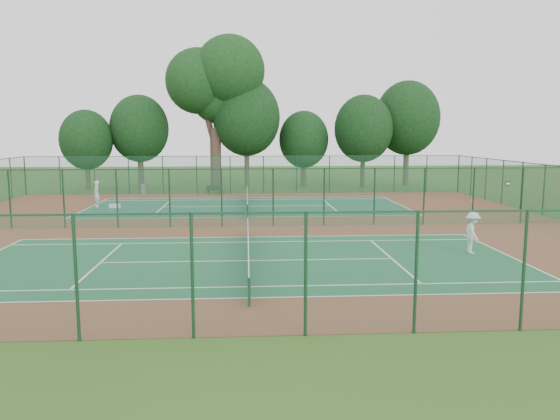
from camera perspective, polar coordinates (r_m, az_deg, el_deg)
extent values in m
plane|color=#2D4F18|center=(32.92, -3.39, -1.72)|extent=(120.00, 120.00, 0.00)
cube|color=brown|center=(32.92, -3.39, -1.71)|extent=(40.00, 36.00, 0.01)
cube|color=#1B5632|center=(24.10, -3.32, -5.31)|extent=(23.77, 10.97, 0.01)
cube|color=#1B553B|center=(41.82, -3.43, 0.40)|extent=(23.77, 10.97, 0.01)
cube|color=#1C5434|center=(50.59, -3.47, 3.70)|extent=(40.00, 0.02, 3.50)
cube|color=#13361D|center=(50.49, -3.49, 5.64)|extent=(40.00, 0.05, 0.05)
cube|color=#1A4E34|center=(14.95, -3.22, -6.82)|extent=(40.00, 0.02, 3.50)
cube|color=#163C24|center=(14.60, -3.28, -0.32)|extent=(40.00, 0.05, 0.05)
cube|color=#174529|center=(32.67, -3.42, 1.31)|extent=(40.00, 0.02, 3.50)
cube|color=#123318|center=(32.51, -3.44, 4.30)|extent=(40.00, 0.05, 0.05)
cylinder|color=#153B23|center=(17.79, -3.24, -8.60)|extent=(0.10, 0.10, 0.97)
cylinder|color=#153B23|center=(30.28, -3.38, -1.64)|extent=(0.10, 0.10, 0.97)
cube|color=black|center=(23.99, -3.33, -4.22)|extent=(0.02, 12.80, 0.85)
cube|color=white|center=(23.91, -3.34, -3.20)|extent=(0.04, 12.80, 0.06)
cylinder|color=#153C22|center=(35.41, -3.41, -0.23)|extent=(0.10, 0.10, 0.97)
cylinder|color=#153C22|center=(48.12, -3.45, 1.97)|extent=(0.10, 0.10, 0.97)
cube|color=black|center=(41.76, -3.44, 1.04)|extent=(0.02, 12.80, 0.85)
cube|color=white|center=(41.71, -3.44, 1.63)|extent=(0.04, 12.80, 0.06)
imported|color=white|center=(26.84, 19.46, -2.25)|extent=(0.82, 1.31, 1.94)
imported|color=white|center=(43.52, -18.61, 1.62)|extent=(0.73, 0.86, 1.99)
cylinder|color=slate|center=(51.17, -14.07, 2.12)|extent=(0.64, 0.64, 0.97)
cube|color=black|center=(50.46, -7.50, 1.87)|extent=(0.09, 0.35, 0.39)
cube|color=black|center=(50.32, -6.34, 1.88)|extent=(0.09, 0.35, 0.39)
cube|color=black|center=(50.36, -6.92, 2.11)|extent=(1.31, 0.46, 0.04)
cube|color=black|center=(50.18, -6.95, 2.32)|extent=(1.28, 0.14, 0.39)
cube|color=white|center=(42.67, -16.89, 0.41)|extent=(0.84, 0.47, 0.30)
sphere|color=#BFD631|center=(32.53, 7.19, -1.80)|extent=(0.07, 0.07, 0.07)
sphere|color=#B7D030|center=(32.48, 2.40, -1.76)|extent=(0.07, 0.07, 0.07)
sphere|color=yellow|center=(32.35, -4.06, -1.82)|extent=(0.07, 0.07, 0.07)
cylinder|color=#3B2820|center=(55.56, -6.73, 5.40)|extent=(1.12, 1.12, 6.10)
cylinder|color=#3B2820|center=(55.90, -7.74, 10.08)|extent=(2.07, 0.61, 6.07)
cylinder|color=#3B2820|center=(55.30, -5.86, 10.45)|extent=(1.93, 0.57, 6.58)
sphere|color=black|center=(56.15, -8.55, 13.18)|extent=(6.51, 6.51, 6.51)
sphere|color=black|center=(55.57, -5.27, 14.34)|extent=(6.91, 6.91, 6.91)
sphere|color=black|center=(56.41, -6.58, 11.64)|extent=(5.29, 5.29, 5.29)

